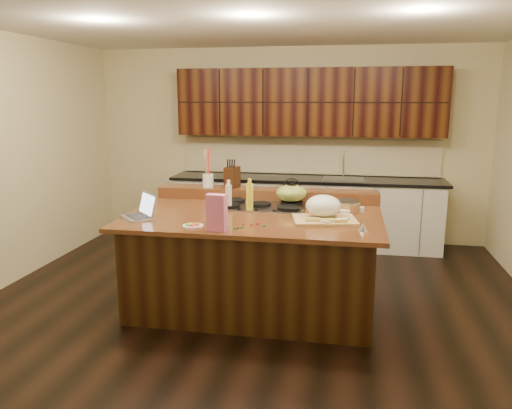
# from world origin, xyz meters

# --- Properties ---
(room) EXTENTS (5.52, 5.02, 2.72)m
(room) POSITION_xyz_m (0.00, 0.00, 1.35)
(room) COLOR black
(room) RESTS_ON ground
(island) EXTENTS (2.40, 1.60, 0.92)m
(island) POSITION_xyz_m (0.00, 0.00, 0.46)
(island) COLOR black
(island) RESTS_ON ground
(back_ledge) EXTENTS (2.40, 0.30, 0.12)m
(back_ledge) POSITION_xyz_m (0.00, 0.70, 0.98)
(back_ledge) COLOR black
(back_ledge) RESTS_ON island
(cooktop) EXTENTS (0.92, 0.52, 0.05)m
(cooktop) POSITION_xyz_m (0.00, 0.30, 0.94)
(cooktop) COLOR gray
(cooktop) RESTS_ON island
(back_counter) EXTENTS (3.70, 0.66, 2.40)m
(back_counter) POSITION_xyz_m (0.30, 2.23, 0.98)
(back_counter) COLOR silver
(back_counter) RESTS_ON ground
(kettle) EXTENTS (0.25, 0.25, 0.18)m
(kettle) POSITION_xyz_m (0.30, 0.43, 1.06)
(kettle) COLOR black
(kettle) RESTS_ON cooktop
(green_bowl) EXTENTS (0.38, 0.38, 0.17)m
(green_bowl) POSITION_xyz_m (0.30, 0.43, 1.05)
(green_bowl) COLOR olive
(green_bowl) RESTS_ON cooktop
(laptop) EXTENTS (0.41, 0.41, 0.22)m
(laptop) POSITION_xyz_m (-1.00, -0.35, 0.98)
(laptop) COLOR #B7B7BC
(laptop) RESTS_ON island
(oil_bottle) EXTENTS (0.08, 0.08, 0.27)m
(oil_bottle) POSITION_xyz_m (-0.08, 0.12, 1.06)
(oil_bottle) COLOR yellow
(oil_bottle) RESTS_ON island
(vinegar_bottle) EXTENTS (0.08, 0.08, 0.25)m
(vinegar_bottle) POSITION_xyz_m (-0.29, 0.12, 1.04)
(vinegar_bottle) COLOR silver
(vinegar_bottle) RESTS_ON island
(wooden_tray) EXTENTS (0.62, 0.50, 0.23)m
(wooden_tray) POSITION_xyz_m (0.66, -0.12, 1.02)
(wooden_tray) COLOR tan
(wooden_tray) RESTS_ON island
(ramekin_a) EXTENTS (0.12, 0.12, 0.04)m
(ramekin_a) POSITION_xyz_m (0.69, -0.31, 0.94)
(ramekin_a) COLOR white
(ramekin_a) RESTS_ON island
(ramekin_b) EXTENTS (0.13, 0.13, 0.04)m
(ramekin_b) POSITION_xyz_m (0.85, 0.11, 0.94)
(ramekin_b) COLOR white
(ramekin_b) RESTS_ON island
(ramekin_c) EXTENTS (0.11, 0.11, 0.04)m
(ramekin_c) POSITION_xyz_m (0.98, 0.29, 0.94)
(ramekin_c) COLOR white
(ramekin_c) RESTS_ON island
(strainer_bowl) EXTENTS (0.31, 0.31, 0.09)m
(strainer_bowl) POSITION_xyz_m (0.87, 0.26, 0.97)
(strainer_bowl) COLOR #996B3F
(strainer_bowl) RESTS_ON island
(kitchen_timer) EXTENTS (0.09, 0.09, 0.07)m
(kitchen_timer) POSITION_xyz_m (1.01, -0.46, 0.96)
(kitchen_timer) COLOR silver
(kitchen_timer) RESTS_ON island
(pink_bag) EXTENTS (0.17, 0.11, 0.31)m
(pink_bag) POSITION_xyz_m (-0.20, -0.66, 1.07)
(pink_bag) COLOR pink
(pink_bag) RESTS_ON island
(candy_plate) EXTENTS (0.24, 0.24, 0.01)m
(candy_plate) POSITION_xyz_m (-0.44, -0.57, 0.93)
(candy_plate) COLOR white
(candy_plate) RESTS_ON island
(package_box) EXTENTS (0.11, 0.09, 0.13)m
(package_box) POSITION_xyz_m (-1.15, 0.09, 0.99)
(package_box) COLOR #CA8947
(package_box) RESTS_ON island
(utensil_crock) EXTENTS (0.13, 0.13, 0.14)m
(utensil_crock) POSITION_xyz_m (-0.66, 0.70, 1.11)
(utensil_crock) COLOR white
(utensil_crock) RESTS_ON back_ledge
(knife_block) EXTENTS (0.16, 0.21, 0.23)m
(knife_block) POSITION_xyz_m (-0.39, 0.70, 1.16)
(knife_block) COLOR black
(knife_block) RESTS_ON back_ledge
(gumdrop_0) EXTENTS (0.02, 0.02, 0.02)m
(gumdrop_0) POSITION_xyz_m (0.10, -0.41, 0.93)
(gumdrop_0) COLOR red
(gumdrop_0) RESTS_ON island
(gumdrop_1) EXTENTS (0.02, 0.02, 0.02)m
(gumdrop_1) POSITION_xyz_m (0.17, -0.47, 0.93)
(gumdrop_1) COLOR #198C26
(gumdrop_1) RESTS_ON island
(gumdrop_2) EXTENTS (0.02, 0.02, 0.02)m
(gumdrop_2) POSITION_xyz_m (-0.04, -0.57, 0.93)
(gumdrop_2) COLOR red
(gumdrop_2) RESTS_ON island
(gumdrop_3) EXTENTS (0.02, 0.02, 0.02)m
(gumdrop_3) POSITION_xyz_m (-0.05, -0.60, 0.93)
(gumdrop_3) COLOR #198C26
(gumdrop_3) RESTS_ON island
(gumdrop_4) EXTENTS (0.02, 0.02, 0.02)m
(gumdrop_4) POSITION_xyz_m (-0.02, -0.45, 0.93)
(gumdrop_4) COLOR red
(gumdrop_4) RESTS_ON island
(gumdrop_5) EXTENTS (0.02, 0.02, 0.02)m
(gumdrop_5) POSITION_xyz_m (-0.07, -0.58, 0.93)
(gumdrop_5) COLOR #198C26
(gumdrop_5) RESTS_ON island
(gumdrop_6) EXTENTS (0.02, 0.02, 0.02)m
(gumdrop_6) POSITION_xyz_m (0.06, -0.46, 0.93)
(gumdrop_6) COLOR red
(gumdrop_6) RESTS_ON island
(gumdrop_7) EXTENTS (0.02, 0.02, 0.02)m
(gumdrop_7) POSITION_xyz_m (-0.01, -0.56, 0.93)
(gumdrop_7) COLOR #198C26
(gumdrop_7) RESTS_ON island
(gumdrop_8) EXTENTS (0.02, 0.02, 0.02)m
(gumdrop_8) POSITION_xyz_m (-0.23, -0.50, 0.93)
(gumdrop_8) COLOR red
(gumdrop_8) RESTS_ON island
(gumdrop_9) EXTENTS (0.02, 0.02, 0.02)m
(gumdrop_9) POSITION_xyz_m (-0.13, -0.56, 0.93)
(gumdrop_9) COLOR #198C26
(gumdrop_9) RESTS_ON island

